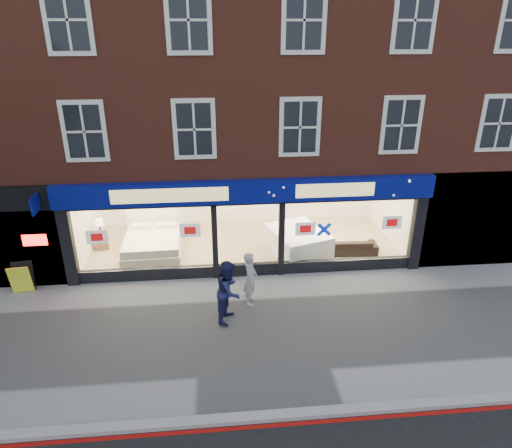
{
  "coord_description": "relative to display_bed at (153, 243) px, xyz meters",
  "views": [
    {
      "loc": [
        -1.01,
        -9.88,
        7.46
      ],
      "look_at": [
        0.19,
        2.5,
        2.04
      ],
      "focal_mm": 32.0,
      "sensor_mm": 36.0,
      "label": 1
    }
  ],
  "objects": [
    {
      "name": "ground",
      "position": [
        3.21,
        -4.76,
        -0.48
      ],
      "size": [
        120.0,
        120.0,
        0.0
      ],
      "primitive_type": "plane",
      "color": "gray",
      "rests_on": "ground"
    },
    {
      "name": "kerb_line",
      "position": [
        3.21,
        -7.86,
        -0.48
      ],
      "size": [
        60.0,
        0.1,
        0.01
      ],
      "primitive_type": "cube",
      "color": "#8C0A07",
      "rests_on": "ground"
    },
    {
      "name": "kerb_stone",
      "position": [
        3.21,
        -7.66,
        -0.42
      ],
      "size": [
        60.0,
        0.25,
        0.12
      ],
      "primitive_type": "cube",
      "color": "gray",
      "rests_on": "ground"
    },
    {
      "name": "showroom_floor",
      "position": [
        3.21,
        0.49,
        -0.43
      ],
      "size": [
        11.0,
        4.5,
        0.1
      ],
      "primitive_type": "cube",
      "color": "tan",
      "rests_on": "ground"
    },
    {
      "name": "building",
      "position": [
        3.19,
        2.17,
        6.19
      ],
      "size": [
        19.0,
        8.26,
        10.3
      ],
      "color": "brown",
      "rests_on": "ground"
    },
    {
      "name": "display_bed",
      "position": [
        0.0,
        0.0,
        0.0
      ],
      "size": [
        2.05,
        2.46,
        1.38
      ],
      "rotation": [
        0.0,
        0.0,
        0.02
      ],
      "color": "silver",
      "rests_on": "showroom_floor"
    },
    {
      "name": "bedside_table",
      "position": [
        -1.89,
        0.57,
        -0.11
      ],
      "size": [
        0.51,
        0.51,
        0.55
      ],
      "primitive_type": "cube",
      "rotation": [
        0.0,
        0.0,
        0.16
      ],
      "color": "brown",
      "rests_on": "showroom_floor"
    },
    {
      "name": "mattress_stack",
      "position": [
        5.04,
        -0.44,
        0.04
      ],
      "size": [
        2.27,
        2.56,
        0.84
      ],
      "rotation": [
        0.0,
        0.0,
        0.32
      ],
      "color": "white",
      "rests_on": "showroom_floor"
    },
    {
      "name": "sofa",
      "position": [
        6.91,
        -0.66,
        -0.12
      ],
      "size": [
        1.84,
        0.81,
        0.53
      ],
      "primitive_type": "imported",
      "rotation": [
        0.0,
        0.0,
        3.08
      ],
      "color": "black",
      "rests_on": "showroom_floor"
    },
    {
      "name": "a_board",
      "position": [
        -3.69,
        -2.06,
        -0.01
      ],
      "size": [
        0.66,
        0.46,
        0.95
      ],
      "primitive_type": "cube",
      "rotation": [
        0.0,
        0.0,
        0.11
      ],
      "color": "yellow",
      "rests_on": "ground"
    },
    {
      "name": "pedestrian_grey",
      "position": [
        3.13,
        -3.32,
        0.33
      ],
      "size": [
        0.49,
        0.65,
        1.62
      ],
      "primitive_type": "imported",
      "rotation": [
        0.0,
        0.0,
        1.39
      ],
      "color": "#A1A4A8",
      "rests_on": "ground"
    },
    {
      "name": "pedestrian_blue",
      "position": [
        2.49,
        -4.07,
        0.41
      ],
      "size": [
        0.93,
        1.05,
        1.79
      ],
      "primitive_type": "imported",
      "rotation": [
        0.0,
        0.0,
        1.23
      ],
      "color": "#181A43",
      "rests_on": "ground"
    }
  ]
}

